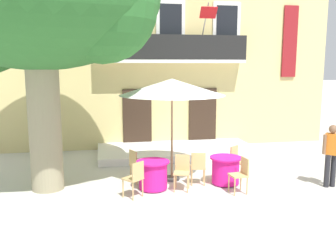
{
  "coord_description": "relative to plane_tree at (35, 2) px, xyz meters",
  "views": [
    {
      "loc": [
        -2.76,
        -9.17,
        3.24
      ],
      "look_at": [
        -0.64,
        2.26,
        1.3
      ],
      "focal_mm": 39.78,
      "sensor_mm": 36.0,
      "label": 1
    }
  ],
  "objects": [
    {
      "name": "cafe_chair_middle_1",
      "position": [
        4.95,
        -1.27,
        -4.2
      ],
      "size": [
        0.44,
        0.44,
        0.91
      ],
      "color": "tan",
      "rests_on": "ground"
    },
    {
      "name": "plane_tree",
      "position": [
        0.0,
        0.0,
        0.0
      ],
      "size": [
        6.14,
        5.39,
        6.67
      ],
      "color": "gray",
      "rests_on": "ground"
    },
    {
      "name": "cafe_table_near_tree",
      "position": [
        2.8,
        -0.59,
        -4.33
      ],
      "size": [
        0.86,
        0.86,
        0.76
      ],
      "color": "#DB1984",
      "rests_on": "ground"
    },
    {
      "name": "cafe_umbrella",
      "position": [
        3.43,
        0.11,
        -2.11
      ],
      "size": [
        2.9,
        2.9,
        2.85
      ],
      "color": "#997A56",
      "rests_on": "ground"
    },
    {
      "name": "cafe_chair_near_tree_1",
      "position": [
        3.53,
        -0.75,
        -4.2
      ],
      "size": [
        0.51,
        0.51,
        0.91
      ],
      "color": "tan",
      "rests_on": "ground"
    },
    {
      "name": "building_facade",
      "position": [
        4.2,
        6.31,
        -0.98
      ],
      "size": [
        13.0,
        5.09,
        7.5
      ],
      "color": "#DBC67F",
      "rests_on": "ground"
    },
    {
      "name": "cafe_chair_middle_0",
      "position": [
        4.05,
        -0.45,
        -4.2
      ],
      "size": [
        0.47,
        0.47,
        0.91
      ],
      "color": "tan",
      "rests_on": "ground"
    },
    {
      "name": "cafe_table_middle",
      "position": [
        4.8,
        -0.53,
        -4.33
      ],
      "size": [
        0.86,
        0.86,
        0.76
      ],
      "color": "#DB1984",
      "rests_on": "ground"
    },
    {
      "name": "pedestrian_near_entrance",
      "position": [
        7.46,
        -1.25,
        -3.78
      ],
      "size": [
        0.53,
        0.39,
        1.68
      ],
      "color": "#232328",
      "rests_on": "ground"
    },
    {
      "name": "ground_plane",
      "position": [
        4.24,
        -0.68,
        -4.73
      ],
      "size": [
        120.0,
        120.0,
        0.0
      ],
      "primitive_type": "plane",
      "color": "beige"
    },
    {
      "name": "cafe_chair_near_tree_2",
      "position": [
        2.43,
        0.07,
        -4.2
      ],
      "size": [
        0.52,
        0.52,
        0.91
      ],
      "color": "tan",
      "rests_on": "ground"
    },
    {
      "name": "cafe_chair_middle_2",
      "position": [
        5.33,
        0.01,
        -4.2
      ],
      "size": [
        0.56,
        0.56,
        0.91
      ],
      "color": "tan",
      "rests_on": "ground"
    },
    {
      "name": "entrance_step_platform",
      "position": [
        4.2,
        3.04,
        -4.6
      ],
      "size": [
        5.65,
        2.56,
        0.25
      ],
      "primitive_type": "cube",
      "color": "silver",
      "rests_on": "ground"
    },
    {
      "name": "cafe_chair_near_tree_0",
      "position": [
        2.27,
        -1.13,
        -4.2
      ],
      "size": [
        0.56,
        0.56,
        0.91
      ],
      "color": "tan",
      "rests_on": "ground"
    }
  ]
}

